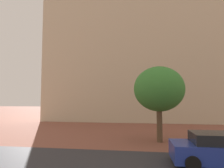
# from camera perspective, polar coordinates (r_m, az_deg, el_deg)

# --- Properties ---
(ground_plane) EXTENTS (120.00, 120.00, 0.00)m
(ground_plane) POSITION_cam_1_polar(r_m,az_deg,el_deg) (10.05, -3.62, -21.79)
(ground_plane) COLOR brown
(landmark_building) EXTENTS (25.15, 15.78, 38.07)m
(landmark_building) POSITION_cam_1_polar(r_m,az_deg,el_deg) (32.82, 6.76, 8.43)
(landmark_building) COLOR beige
(landmark_building) RESTS_ON ground_plane
(car_blue) EXTENTS (4.24, 2.04, 1.46)m
(car_blue) POSITION_cam_1_polar(r_m,az_deg,el_deg) (10.57, 28.81, -16.43)
(car_blue) COLOR #23389E
(car_blue) RESTS_ON ground_plane
(tree_curb_far) EXTENTS (3.55, 3.55, 5.31)m
(tree_curb_far) POSITION_cam_1_polar(r_m,az_deg,el_deg) (14.31, 13.49, -1.47)
(tree_curb_far) COLOR brown
(tree_curb_far) RESTS_ON ground_plane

